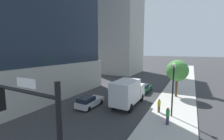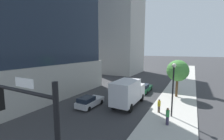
% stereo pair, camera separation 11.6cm
% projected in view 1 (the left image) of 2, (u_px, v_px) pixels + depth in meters
% --- Properties ---
extents(sidewalk, '(5.11, 120.00, 0.15)m').
position_uv_depth(sidewalk, '(173.00, 111.00, 18.14)').
color(sidewalk, '#B2AFA8').
rests_on(sidewalk, ground).
extents(construction_building, '(13.79, 21.60, 36.67)m').
position_uv_depth(construction_building, '(118.00, 25.00, 48.17)').
color(construction_building, '#B2AFA8').
rests_on(construction_building, ground).
extents(traffic_light_pole, '(4.93, 0.48, 6.13)m').
position_uv_depth(traffic_light_pole, '(30.00, 126.00, 5.90)').
color(traffic_light_pole, black).
rests_on(traffic_light_pole, sidewalk).
extents(street_lamp, '(0.44, 0.44, 5.80)m').
position_uv_depth(street_lamp, '(173.00, 82.00, 15.96)').
color(street_lamp, black).
rests_on(street_lamp, sidewalk).
extents(street_tree, '(3.24, 3.24, 5.69)m').
position_uv_depth(street_tree, '(177.00, 71.00, 22.94)').
color(street_tree, brown).
rests_on(street_tree, sidewalk).
extents(car_silver, '(1.82, 4.08, 1.48)m').
position_uv_depth(car_silver, '(89.00, 102.00, 19.37)').
color(car_silver, '#B7B7BC').
rests_on(car_silver, ground).
extents(car_green, '(1.83, 4.47, 1.48)m').
position_uv_depth(car_green, '(144.00, 88.00, 26.39)').
color(car_green, '#1E6638').
rests_on(car_green, ground).
extents(box_truck, '(2.49, 6.59, 3.47)m').
position_uv_depth(box_truck, '(128.00, 92.00, 19.68)').
color(box_truck, silver).
rests_on(box_truck, ground).
extents(pedestrian_yellow_shirt, '(0.34, 0.34, 1.57)m').
position_uv_depth(pedestrian_yellow_shirt, '(159.00, 106.00, 17.37)').
color(pedestrian_yellow_shirt, brown).
rests_on(pedestrian_yellow_shirt, sidewalk).
extents(pedestrian_green_shirt, '(0.34, 0.34, 1.69)m').
position_uv_depth(pedestrian_green_shirt, '(168.00, 116.00, 14.48)').
color(pedestrian_green_shirt, '#38334C').
rests_on(pedestrian_green_shirt, sidewalk).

